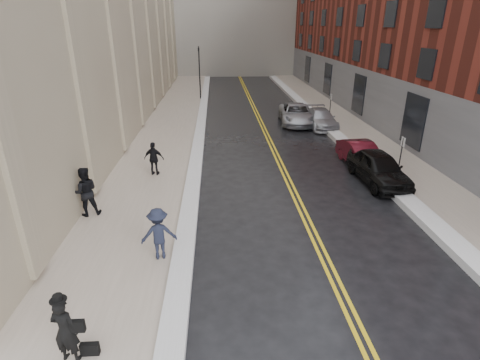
{
  "coord_description": "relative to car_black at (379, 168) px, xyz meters",
  "views": [
    {
      "loc": [
        -0.98,
        -8.69,
        7.23
      ],
      "look_at": [
        -0.14,
        4.72,
        1.6
      ],
      "focal_mm": 28.0,
      "sensor_mm": 36.0,
      "label": 1
    }
  ],
  "objects": [
    {
      "name": "ground",
      "position": [
        -6.8,
        -7.81,
        -0.77
      ],
      "size": [
        160.0,
        160.0,
        0.0
      ],
      "primitive_type": "plane",
      "color": "black",
      "rests_on": "ground"
    },
    {
      "name": "sidewalk_left",
      "position": [
        -11.3,
        8.19,
        -0.69
      ],
      "size": [
        4.0,
        64.0,
        0.15
      ],
      "primitive_type": "cube",
      "color": "gray",
      "rests_on": "ground"
    },
    {
      "name": "sidewalk_right",
      "position": [
        2.2,
        8.19,
        -0.69
      ],
      "size": [
        3.0,
        64.0,
        0.15
      ],
      "primitive_type": "cube",
      "color": "gray",
      "rests_on": "ground"
    },
    {
      "name": "lane_stripe_a",
      "position": [
        -4.42,
        8.19,
        -0.76
      ],
      "size": [
        0.12,
        64.0,
        0.01
      ],
      "primitive_type": "cube",
      "color": "gold",
      "rests_on": "ground"
    },
    {
      "name": "lane_stripe_b",
      "position": [
        -4.18,
        8.19,
        -0.76
      ],
      "size": [
        0.12,
        64.0,
        0.01
      ],
      "primitive_type": "cube",
      "color": "gold",
      "rests_on": "ground"
    },
    {
      "name": "snow_ridge_left",
      "position": [
        -9.0,
        8.19,
        -0.64
      ],
      "size": [
        0.7,
        60.8,
        0.26
      ],
      "primitive_type": "cube",
      "color": "silver",
      "rests_on": "ground"
    },
    {
      "name": "snow_ridge_right",
      "position": [
        0.35,
        8.19,
        -0.62
      ],
      "size": [
        0.85,
        60.8,
        0.3
      ],
      "primitive_type": "cube",
      "color": "silver",
      "rests_on": "ground"
    },
    {
      "name": "traffic_signal",
      "position": [
        -9.4,
        22.19,
        2.32
      ],
      "size": [
        0.18,
        0.15,
        5.2
      ],
      "color": "black",
      "rests_on": "ground"
    },
    {
      "name": "parking_sign_near",
      "position": [
        1.1,
        0.19,
        0.59
      ],
      "size": [
        0.06,
        0.35,
        2.23
      ],
      "color": "black",
      "rests_on": "ground"
    },
    {
      "name": "parking_sign_far",
      "position": [
        1.1,
        12.19,
        0.59
      ],
      "size": [
        0.06,
        0.35,
        2.23
      ],
      "color": "black",
      "rests_on": "ground"
    },
    {
      "name": "car_black",
      "position": [
        0.0,
        0.0,
        0.0
      ],
      "size": [
        2.02,
        4.58,
        1.53
      ],
      "primitive_type": "imported",
      "rotation": [
        0.0,
        0.0,
        0.05
      ],
      "color": "black",
      "rests_on": "ground"
    },
    {
      "name": "car_maroon",
      "position": [
        0.0,
        2.3,
        -0.11
      ],
      "size": [
        1.7,
        4.11,
        1.32
      ],
      "primitive_type": "imported",
      "rotation": [
        0.0,
        0.0,
        0.08
      ],
      "color": "#4E0D18",
      "rests_on": "ground"
    },
    {
      "name": "car_silver_near",
      "position": [
        0.0,
        10.66,
        -0.1
      ],
      "size": [
        1.91,
        4.6,
        1.33
      ],
      "primitive_type": "imported",
      "rotation": [
        0.0,
        0.0,
        -0.01
      ],
      "color": "#9FA1A7",
      "rests_on": "ground"
    },
    {
      "name": "car_silver_far",
      "position": [
        -1.6,
        11.96,
        -0.02
      ],
      "size": [
        2.88,
        5.54,
        1.49
      ],
      "primitive_type": "imported",
      "rotation": [
        0.0,
        0.0,
        -0.08
      ],
      "color": "#AAABB2",
      "rests_on": "ground"
    },
    {
      "name": "pedestrian_main",
      "position": [
        -11.23,
        -9.96,
        0.22
      ],
      "size": [
        0.68,
        0.51,
        1.68
      ],
      "primitive_type": "imported",
      "rotation": [
        0.0,
        0.0,
        2.94
      ],
      "color": "black",
      "rests_on": "sidewalk_left"
    },
    {
      "name": "pedestrian_a",
      "position": [
        -13.0,
        -2.82,
        0.39
      ],
      "size": [
        1.17,
        1.03,
        2.0
      ],
      "primitive_type": "imported",
      "rotation": [
        0.0,
        0.0,
        3.47
      ],
      "color": "black",
      "rests_on": "sidewalk_left"
    },
    {
      "name": "pedestrian_b",
      "position": [
        -9.73,
        -6.01,
        0.27
      ],
      "size": [
        1.24,
        0.84,
        1.76
      ],
      "primitive_type": "imported",
      "rotation": [
        0.0,
        0.0,
        3.32
      ],
      "color": "#1A1E30",
      "rests_on": "sidewalk_left"
    },
    {
      "name": "pedestrian_c",
      "position": [
        -10.96,
        1.37,
        0.23
      ],
      "size": [
        1.04,
        0.56,
        1.69
      ],
      "primitive_type": "imported",
      "rotation": [
        0.0,
        0.0,
        2.99
      ],
      "color": "black",
      "rests_on": "sidewalk_left"
    }
  ]
}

